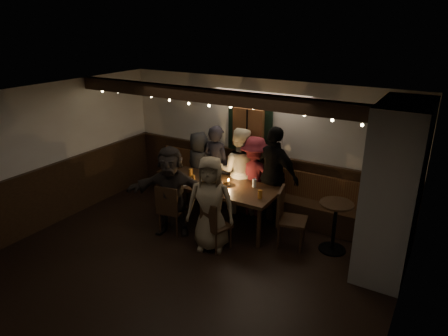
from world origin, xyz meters
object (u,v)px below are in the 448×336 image
Objects in this scene: chair_end at (287,214)px; person_e at (274,175)px; person_b at (217,166)px; chair_near_right at (213,223)px; high_top at (335,221)px; dining_table at (218,188)px; person_f at (171,191)px; person_c at (239,171)px; person_d at (254,176)px; person_a at (199,166)px; chair_near_left at (170,207)px; person_g at (211,204)px.

person_e is (-0.56, 0.70, 0.35)m from chair_end.
chair_near_right is at bearing 127.55° from person_b.
dining_table is at bearing -175.42° from high_top.
chair_end is 0.63× the size of person_f.
person_b is at bearing -20.41° from person_c.
person_b reaches higher than person_d.
chair_near_right is 0.60× the size of person_a.
chair_near_right is 1.56m from person_d.
person_c is 1.09× the size of person_d.
dining_table is 0.82m from person_b.
person_d is 0.86× the size of person_e.
chair_end is 1.18× the size of high_top.
person_e is at bearing 45.98° from chair_near_left.
chair_near_left is 0.58× the size of person_f.
dining_table is 0.87m from person_g.
person_a is at bearing 141.30° from dining_table.
chair_end is 0.55× the size of person_e.
person_e is at bearing 50.91° from person_g.
chair_near_left is at bearing 121.73° from person_a.
person_e is at bearing 37.09° from dining_table.
dining_table is at bearing 116.13° from chair_near_right.
chair_near_left is 0.92m from person_g.
dining_table is 0.68m from person_c.
person_c is 0.76m from person_e.
dining_table is 2.15m from high_top.
high_top is 0.51× the size of person_b.
high_top is 0.53× the size of person_f.
person_g is at bearing 86.90° from person_e.
high_top is 0.54× the size of person_g.
chair_near_left is 2.05m from chair_end.
person_e is at bearing -166.43° from person_a.
person_e is at bearing 20.32° from person_f.
chair_end is (1.39, -0.07, -0.15)m from dining_table.
person_f is at bearing 60.62° from person_e.
chair_end is at bearing 14.47° from person_g.
chair_near_left is at bearing -160.36° from high_top.
person_a is at bearing 160.64° from chair_end.
high_top is 2.82m from person_f.
chair_near_left is (-0.53, -0.78, -0.20)m from dining_table.
dining_table is 1.50× the size of person_a.
person_a is at bearing -24.14° from person_c.
person_c is (0.60, 1.44, 0.33)m from chair_near_left.
person_b is at bearing -171.08° from person_a.
person_g is at bearing -151.65° from high_top.
dining_table is 1.40m from chair_end.
chair_near_left is 0.58× the size of person_g.
person_e is (1.28, -0.04, 0.08)m from person_b.
person_a reaches higher than high_top.
person_e reaches higher than person_g.
person_g is at bearing 78.40° from person_d.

